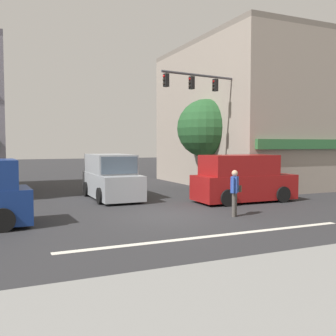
# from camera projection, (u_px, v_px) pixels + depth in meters

# --- Properties ---
(ground_plane) EXTENTS (120.00, 120.00, 0.00)m
(ground_plane) POSITION_uv_depth(u_px,v_px,m) (165.00, 215.00, 14.28)
(ground_plane) COLOR #2B2B2D
(lane_marking_stripe) EXTENTS (9.00, 0.24, 0.01)m
(lane_marking_stripe) POSITION_uv_depth(u_px,v_px,m) (215.00, 236.00, 11.09)
(lane_marking_stripe) COLOR silver
(lane_marking_stripe) RESTS_ON ground
(building_right_corner) EXTENTS (12.45, 11.94, 8.96)m
(building_right_corner) POSITION_uv_depth(u_px,v_px,m) (274.00, 117.00, 26.66)
(building_right_corner) COLOR gray
(building_right_corner) RESTS_ON ground
(street_tree) EXTENTS (3.35, 3.35, 5.19)m
(street_tree) POSITION_uv_depth(u_px,v_px,m) (206.00, 128.00, 22.58)
(street_tree) COLOR #4C3823
(street_tree) RESTS_ON ground
(utility_pole_far_right) EXTENTS (1.40, 0.22, 7.68)m
(utility_pole_far_right) POSITION_uv_depth(u_px,v_px,m) (255.00, 121.00, 23.00)
(utility_pole_far_right) COLOR brown
(utility_pole_far_right) RESTS_ON ground
(traffic_light_mast) EXTENTS (4.86, 0.81, 6.20)m
(traffic_light_mast) POSITION_uv_depth(u_px,v_px,m) (221.00, 111.00, 19.90)
(traffic_light_mast) COLOR #47474C
(traffic_light_mast) RESTS_ON ground
(van_parked_curbside) EXTENTS (2.08, 4.62, 2.11)m
(van_parked_curbside) POSITION_uv_depth(u_px,v_px,m) (111.00, 178.00, 18.71)
(van_parked_curbside) COLOR #999EA3
(van_parked_curbside) RESTS_ON ground
(van_crossing_center) EXTENTS (4.63, 2.10, 2.11)m
(van_crossing_center) POSITION_uv_depth(u_px,v_px,m) (242.00, 180.00, 17.68)
(van_crossing_center) COLOR maroon
(van_crossing_center) RESTS_ON ground
(pedestrian_mid_crossing) EXTENTS (0.62, 0.55, 1.67)m
(pedestrian_mid_crossing) POSITION_uv_depth(u_px,v_px,m) (235.00, 190.00, 14.06)
(pedestrian_mid_crossing) COLOR #4C4742
(pedestrian_mid_crossing) RESTS_ON ground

